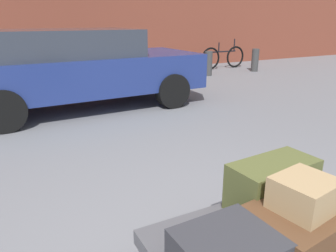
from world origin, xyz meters
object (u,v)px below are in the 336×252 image
Objects in this scene: suitcase_brown_center at (300,225)px; duffel_bag_olive_rear_right at (272,184)px; luggage_cart at (259,246)px; duffel_bag_tan_topmost_pile at (305,194)px; parked_car at (79,67)px; bollard_kerb_near at (170,66)px; bollard_kerb_far at (255,60)px; bicycle_leaning at (223,57)px; bollard_kerb_mid at (208,64)px.

suitcase_brown_center is 1.02× the size of duffel_bag_olive_rear_right.
duffel_bag_olive_rear_right is (0.30, 0.23, 0.23)m from luggage_cart.
duffel_bag_tan_topmost_pile is 4.93m from parked_car.
suitcase_brown_center is 0.91× the size of bollard_kerb_near.
luggage_cart is 1.86× the size of bollard_kerb_far.
bollard_kerb_near is at bearing 180.00° from bollard_kerb_far.
luggage_cart is 9.01m from bollard_kerb_far.
bollard_kerb_near is (2.93, 6.72, 0.08)m from luggage_cart.
suitcase_brown_center reaches higher than luggage_cart.
luggage_cart is 2.05× the size of suitcase_brown_center.
duffel_bag_tan_topmost_pile reaches higher than bollard_kerb_near.
bollard_kerb_far is at bearing 48.24° from luggage_cart.
bollard_kerb_far is (0.52, -0.97, -0.02)m from bicycle_leaning.
bollard_kerb_mid and bollard_kerb_far have the same top height.
bicycle_leaning is 2.50× the size of bollard_kerb_near.
bollard_kerb_far reaches higher than suitcase_brown_center.
bollard_kerb_far is at bearing 43.21° from suitcase_brown_center.
bollard_kerb_near is 1.00× the size of bollard_kerb_mid.
parked_car is 6.18× the size of bollard_kerb_mid.
parked_car is at bearing -146.40° from bollard_kerb_near.
bollard_kerb_mid is (4.17, 1.91, -0.41)m from parked_car.
bollard_kerb_far is at bearing 0.00° from bollard_kerb_near.
bollard_kerb_mid is at bearing 55.09° from duffel_bag_olive_rear_right.
bollard_kerb_mid reaches higher than luggage_cart.
bollard_kerb_near is at bearing 180.00° from bollard_kerb_mid.
bollard_kerb_mid is (4.22, 6.72, 0.08)m from luggage_cart.
bollard_kerb_near is 1.00× the size of bollard_kerb_far.
luggage_cart is at bearing -131.76° from bollard_kerb_far.
bicycle_leaning reaches higher than bollard_kerb_far.
luggage_cart is 0.30× the size of parked_car.
duffel_bag_olive_rear_right is at bearing -86.84° from parked_car.
parked_car is at bearing -155.34° from bollard_kerb_mid.
duffel_bag_tan_topmost_pile is at bearing -124.16° from bicycle_leaning.
duffel_bag_tan_topmost_pile is at bearing -120.59° from bollard_kerb_mid.
duffel_bag_olive_rear_right reaches higher than suitcase_brown_center.
luggage_cart is 0.43m from duffel_bag_tan_topmost_pile.
parked_car is 6.18× the size of bollard_kerb_far.
duffel_bag_olive_rear_right is 0.89× the size of bollard_kerb_near.
suitcase_brown_center is 0.36× the size of bicycle_leaning.
bollard_kerb_near is (2.88, 1.91, -0.41)m from parked_car.
bollard_kerb_far is at bearing 0.00° from bollard_kerb_mid.
luggage_cart is 4.83m from parked_car.
duffel_bag_tan_topmost_pile is 0.18× the size of bicycle_leaning.
bicycle_leaning reaches higher than bollard_kerb_near.
bollard_kerb_far is (5.82, 6.84, -0.09)m from suitcase_brown_center.
bicycle_leaning is (5.48, 7.69, 0.10)m from luggage_cart.
bollard_kerb_mid is (4.05, 6.84, -0.30)m from duffel_bag_tan_topmost_pile.
parked_car is (0.05, 4.80, 0.49)m from luggage_cart.
parked_car is at bearing 89.38° from duffel_bag_olive_rear_right.
suitcase_brown_center is (0.18, -0.13, 0.18)m from luggage_cart.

